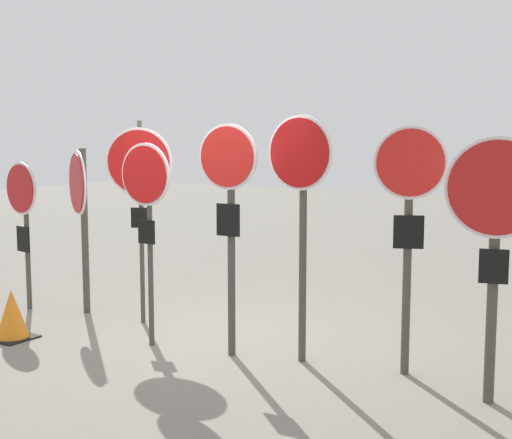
% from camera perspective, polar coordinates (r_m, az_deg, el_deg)
% --- Properties ---
extents(ground_plane, '(40.00, 40.00, 0.00)m').
position_cam_1_polar(ground_plane, '(7.87, -4.05, -9.93)').
color(ground_plane, gray).
extents(stop_sign_0, '(0.67, 0.16, 1.92)m').
position_cam_1_polar(stop_sign_0, '(9.59, -18.17, 1.13)').
color(stop_sign_0, '#474238').
rests_on(stop_sign_0, ground).
extents(stop_sign_1, '(0.70, 0.43, 2.10)m').
position_cam_1_polar(stop_sign_1, '(9.21, -13.90, 1.52)').
color(stop_sign_1, '#474238').
rests_on(stop_sign_1, ground).
extents(stop_sign_2, '(0.73, 0.37, 2.43)m').
position_cam_1_polar(stop_sign_2, '(8.51, -9.32, 3.48)').
color(stop_sign_2, '#474238').
rests_on(stop_sign_2, ground).
extents(stop_sign_3, '(0.66, 0.12, 2.18)m').
position_cam_1_polar(stop_sign_3, '(7.57, -8.77, 1.83)').
color(stop_sign_3, '#474238').
rests_on(stop_sign_3, ground).
extents(stop_sign_4, '(0.66, 0.15, 2.38)m').
position_cam_1_polar(stop_sign_4, '(7.15, -2.17, 1.89)').
color(stop_sign_4, '#474238').
rests_on(stop_sign_4, ground).
extents(stop_sign_5, '(0.73, 0.16, 2.46)m').
position_cam_1_polar(stop_sign_5, '(6.94, 3.60, 2.65)').
color(stop_sign_5, '#474238').
rests_on(stop_sign_5, ground).
extents(stop_sign_6, '(0.62, 0.31, 2.35)m').
position_cam_1_polar(stop_sign_6, '(6.71, 12.15, 1.25)').
color(stop_sign_6, '#474238').
rests_on(stop_sign_6, ground).
extents(stop_sign_7, '(0.81, 0.25, 2.26)m').
position_cam_1_polar(stop_sign_7, '(6.16, 18.61, -0.08)').
color(stop_sign_7, '#474238').
rests_on(stop_sign_7, ground).
extents(traffic_cone_0, '(0.44, 0.44, 0.56)m').
position_cam_1_polar(traffic_cone_0, '(8.44, -18.94, -7.21)').
color(traffic_cone_0, black).
rests_on(traffic_cone_0, ground).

